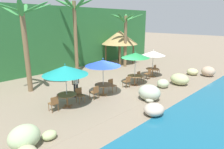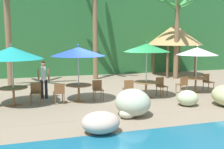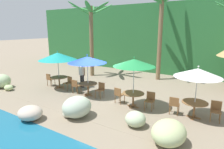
{
  "view_description": "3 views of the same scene",
  "coord_description": "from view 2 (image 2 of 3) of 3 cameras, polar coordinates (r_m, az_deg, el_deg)",
  "views": [
    {
      "loc": [
        -9.27,
        -8.91,
        4.69
      ],
      "look_at": [
        0.08,
        0.46,
        1.07
      ],
      "focal_mm": 31.67,
      "sensor_mm": 36.0,
      "label": 1
    },
    {
      "loc": [
        -3.02,
        -10.98,
        2.73
      ],
      "look_at": [
        0.33,
        0.07,
        1.11
      ],
      "focal_mm": 42.4,
      "sensor_mm": 36.0,
      "label": 2
    },
    {
      "loc": [
        6.14,
        -8.61,
        3.91
      ],
      "look_at": [
        0.2,
        0.5,
        1.35
      ],
      "focal_mm": 31.68,
      "sensor_mm": 36.0,
      "label": 3
    }
  ],
  "objects": [
    {
      "name": "umbrella_green",
      "position": [
        11.91,
        7.5,
        5.76
      ],
      "size": [
        2.07,
        2.07,
        2.58
      ],
      "color": "silver",
      "rests_on": "ground"
    },
    {
      "name": "chair_green_seaward",
      "position": [
        12.62,
        10.5,
        -2.26
      ],
      "size": [
        0.46,
        0.47,
        0.87
      ],
      "color": "brown",
      "rests_on": "ground"
    },
    {
      "name": "umbrella_teal",
      "position": [
        11.16,
        -20.85,
        4.37
      ],
      "size": [
        2.47,
        2.47,
        2.48
      ],
      "color": "silver",
      "rests_on": "ground"
    },
    {
      "name": "ground_plane",
      "position": [
        11.71,
        -1.46,
        -5.5
      ],
      "size": [
        120.0,
        120.0,
        0.0
      ],
      "primitive_type": "plane",
      "color": "gray"
    },
    {
      "name": "dining_table_teal",
      "position": [
        11.34,
        -20.47,
        -3.27
      ],
      "size": [
        1.1,
        1.1,
        0.74
      ],
      "color": "brown",
      "rests_on": "ground"
    },
    {
      "name": "dining_table_blue",
      "position": [
        11.33,
        -7.19,
        -2.83
      ],
      "size": [
        1.1,
        1.1,
        0.74
      ],
      "color": "brown",
      "rests_on": "ground"
    },
    {
      "name": "dining_table_green",
      "position": [
        12.09,
        7.36,
        -2.15
      ],
      "size": [
        1.1,
        1.1,
        0.74
      ],
      "color": "brown",
      "rests_on": "ground"
    },
    {
      "name": "chair_green_inland",
      "position": [
        11.8,
        3.53,
        -2.85
      ],
      "size": [
        0.47,
        0.47,
        0.87
      ],
      "color": "brown",
      "rests_on": "ground"
    },
    {
      "name": "umbrella_blue",
      "position": [
        11.15,
        -7.32,
        4.93
      ],
      "size": [
        2.25,
        2.25,
        2.45
      ],
      "color": "silver",
      "rests_on": "ground"
    },
    {
      "name": "terrace_deck",
      "position": [
        11.71,
        -1.46,
        -5.48
      ],
      "size": [
        18.0,
        5.2,
        0.01
      ],
      "color": "gray",
      "rests_on": "ground"
    },
    {
      "name": "rock_seawall",
      "position": [
        9.73,
        9.72,
        -5.97
      ],
      "size": [
        16.51,
        2.94,
        0.95
      ],
      "color": "#AEAB85",
      "rests_on": "ground"
    },
    {
      "name": "waiter_in_white",
      "position": [
        12.16,
        -14.52,
        -0.51
      ],
      "size": [
        0.52,
        0.36,
        1.7
      ],
      "color": "#232328",
      "rests_on": "ground"
    },
    {
      "name": "chair_blue_inland",
      "position": [
        11.09,
        -11.34,
        -3.69
      ],
      "size": [
        0.45,
        0.46,
        0.87
      ],
      "color": "brown",
      "rests_on": "ground"
    },
    {
      "name": "chair_teal_seaward",
      "position": [
        11.34,
        -16.13,
        -3.59
      ],
      "size": [
        0.46,
        0.47,
        0.87
      ],
      "color": "brown",
      "rests_on": "ground"
    },
    {
      "name": "umbrella_white",
      "position": [
        13.64,
        17.86,
        4.82
      ],
      "size": [
        1.98,
        1.98,
        2.37
      ],
      "color": "silver",
      "rests_on": "ground"
    },
    {
      "name": "palm_tree_nearest",
      "position": [
        15.19,
        -21.67,
        12.4
      ],
      "size": [
        3.93,
        3.54,
        5.89
      ],
      "color": "brown",
      "rests_on": "ground"
    },
    {
      "name": "palm_tree_third",
      "position": [
        18.11,
        13.86,
        11.08
      ],
      "size": [
        3.33,
        3.36,
        5.41
      ],
      "color": "brown",
      "rests_on": "ground"
    },
    {
      "name": "chair_white_inland",
      "position": [
        13.21,
        14.98,
        -1.94
      ],
      "size": [
        0.46,
        0.46,
        0.87
      ],
      "color": "brown",
      "rests_on": "ground"
    },
    {
      "name": "chair_white_seaward",
      "position": [
        14.44,
        19.88,
        -1.32
      ],
      "size": [
        0.47,
        0.48,
        0.87
      ],
      "color": "brown",
      "rests_on": "ground"
    },
    {
      "name": "foliage_backdrop",
      "position": [
        20.21,
        -8.37,
        8.67
      ],
      "size": [
        28.0,
        2.4,
        6.0
      ],
      "color": "#286633",
      "rests_on": "ground"
    },
    {
      "name": "chair_blue_seaward",
      "position": [
        11.6,
        -3.11,
        -3.03
      ],
      "size": [
        0.42,
        0.43,
        0.87
      ],
      "color": "brown",
      "rests_on": "ground"
    },
    {
      "name": "palm_tree_second",
      "position": [
        17.43,
        -3.7,
        13.83
      ],
      "size": [
        3.46,
        3.51,
        6.55
      ],
      "color": "brown",
      "rests_on": "ground"
    },
    {
      "name": "palapa_hut",
      "position": [
        19.61,
        13.31,
        8.32
      ],
      "size": [
        3.95,
        3.95,
        3.67
      ],
      "color": "brown",
      "rests_on": "ground"
    },
    {
      "name": "dining_table_white",
      "position": [
        13.79,
        17.61,
        -1.21
      ],
      "size": [
        1.1,
        1.1,
        0.74
      ],
      "color": "brown",
      "rests_on": "ground"
    }
  ]
}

